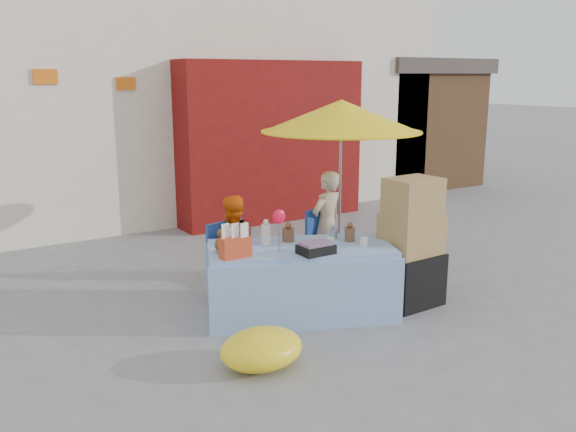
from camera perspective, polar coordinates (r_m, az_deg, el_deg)
ground at (r=5.79m, az=1.38°, el=-11.10°), size 80.00×80.00×0.00m
backdrop at (r=12.42m, az=-16.82°, el=15.90°), size 14.00×8.00×7.80m
market_table at (r=6.15m, az=1.11°, el=-5.95°), size 2.05×1.54×1.13m
chair_left at (r=6.54m, az=-4.70°, el=-5.85°), size 0.58×0.58×0.85m
chair_right at (r=7.18m, az=4.19°, el=-4.12°), size 0.58×0.58×0.85m
vendor_orange at (r=6.56m, az=-5.27°, el=-2.95°), size 0.64×0.55×1.13m
vendor_beige at (r=7.18m, az=3.62°, el=-0.88°), size 0.53×0.42×1.29m
umbrella at (r=7.28m, az=5.00°, el=9.24°), size 1.90×1.90×2.09m
box_stack at (r=6.46m, az=11.42°, el=-2.87°), size 0.63×0.52×1.36m
tarp_bundle at (r=5.16m, az=-2.49°, el=-12.32°), size 0.73×0.59×0.32m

